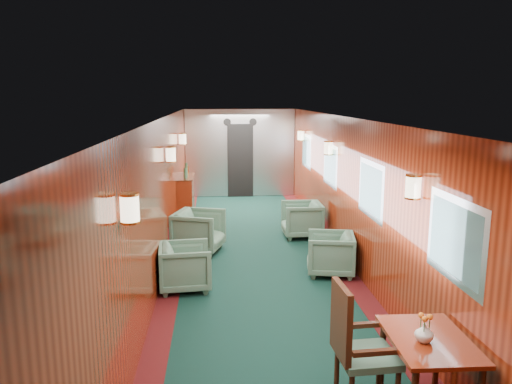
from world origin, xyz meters
TOP-DOWN VIEW (x-y plane):
  - room at (0.00, 0.00)m, footprint 12.00×12.10m
  - bulkhead at (0.00, 5.91)m, footprint 2.98×0.17m
  - windows_right at (1.49, 0.25)m, footprint 0.02×8.60m
  - wall_sconces at (0.00, 0.57)m, footprint 2.97×7.97m
  - dining_table at (1.13, -3.90)m, footprint 0.69×0.96m
  - side_chair at (0.52, -3.78)m, footprint 0.55×0.58m
  - credenza at (-1.34, 3.15)m, footprint 0.35×1.14m
  - flower_vase at (1.05, -3.96)m, footprint 0.17×0.17m
  - armchair_left_near at (-1.13, -0.83)m, footprint 0.80×0.78m
  - armchair_left_far at (-0.98, 0.94)m, footprint 1.01×1.00m
  - armchair_right_near at (1.09, -0.39)m, footprint 0.84×0.82m
  - armchair_right_far at (1.00, 1.74)m, footprint 0.77×0.74m

SIDE VIEW (x-z plane):
  - armchair_right_near at x=1.09m, z-range 0.00..0.65m
  - armchair_left_near at x=-1.13m, z-range 0.00..0.67m
  - armchair_right_far at x=1.00m, z-range 0.00..0.69m
  - armchair_left_far at x=-0.98m, z-range 0.00..0.74m
  - credenza at x=-1.34m, z-range -0.13..1.16m
  - dining_table at x=1.13m, z-range 0.24..0.95m
  - side_chair at x=0.52m, z-range 0.05..1.21m
  - flower_vase at x=1.05m, z-range 0.71..0.87m
  - bulkhead at x=0.00m, z-range -0.01..2.38m
  - windows_right at x=1.49m, z-range 1.05..1.85m
  - room at x=0.00m, z-range 0.43..2.83m
  - wall_sconces at x=0.00m, z-range 1.66..1.91m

